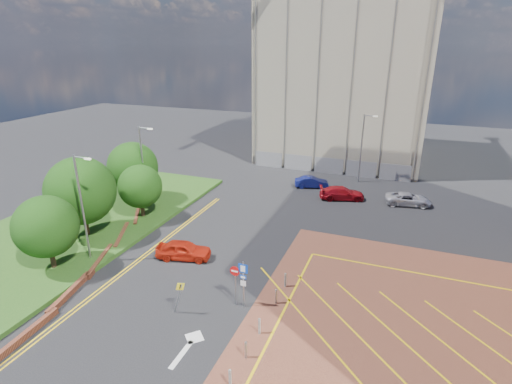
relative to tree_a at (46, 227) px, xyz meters
The scene contains 20 objects.
ground 14.43m from the tree_a, ahead, with size 140.00×140.00×0.00m, color black.
forecourt 28.22m from the tree_a, ahead, with size 26.00×26.00×0.02m, color brown.
grass_bed 7.95m from the tree_a, 123.69° to the left, with size 14.00×32.00×0.30m, color #224D18.
retaining_wall 4.44m from the tree_a, 42.27° to the left, with size 6.06×20.33×0.40m.
tree_a is the anchor object (origin of this frame).
tree_b 5.27m from the tree_a, 106.70° to the left, with size 5.60×5.60×6.74m.
tree_c 10.02m from the tree_a, 87.14° to the left, with size 4.00×4.00×4.90m.
tree_d 13.24m from the tree_a, 100.89° to the left, with size 5.00×5.00×6.08m.
lamp_left_near 2.80m from the tree_a, 51.70° to the left, with size 1.53×0.16×8.00m.
lamp_left_far 12.06m from the tree_a, 92.01° to the left, with size 1.53×0.16×8.00m.
lamp_back 33.34m from the tree_a, 57.15° to the left, with size 1.53×0.16×8.00m.
sign_cluster 14.41m from the tree_a, ahead, with size 1.17×0.12×3.20m.
warning_sign 11.42m from the tree_a, ahead, with size 0.78×0.42×2.25m.
bollard_row 16.66m from the tree_a, ahead, with size 0.14×11.14×0.90m.
construction_building 43.04m from the tree_a, 70.71° to the left, with size 21.20×19.20×22.00m, color #A29984.
construction_fence 33.63m from the tree_a, 63.43° to the left, with size 21.60×0.06×2.00m, color gray.
car_red_left 9.71m from the tree_a, 31.69° to the left, with size 1.68×4.17×1.42m, color red.
car_blue_back 27.63m from the tree_a, 61.16° to the left, with size 1.32×3.77×1.24m, color navy.
car_red_back 27.73m from the tree_a, 51.68° to the left, with size 1.89×4.64×1.35m, color #A60E18.
car_silver_back 32.76m from the tree_a, 43.48° to the left, with size 2.07×4.49×1.25m, color silver.
Camera 1 is at (8.72, -18.27, 15.54)m, focal length 28.00 mm.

